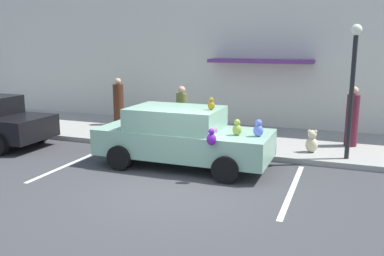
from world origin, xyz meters
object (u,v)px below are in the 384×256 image
object	(u,v)px
street_lamp_post	(353,77)
pedestrian_near_shopfront	(119,103)
teddy_bear_on_sidewalk	(312,142)
pedestrian_walking_past	(352,119)
plush_covered_car	(182,136)
pedestrian_by_lamp	(182,115)

from	to	relation	value
street_lamp_post	pedestrian_near_shopfront	bearing A→B (deg)	166.84
teddy_bear_on_sidewalk	pedestrian_walking_past	bearing A→B (deg)	49.05
street_lamp_post	pedestrian_walking_past	bearing A→B (deg)	86.88
teddy_bear_on_sidewalk	pedestrian_near_shopfront	xyz separation A→B (m)	(-7.14, 1.56, 0.50)
pedestrian_near_shopfront	pedestrian_walking_past	world-z (taller)	pedestrian_walking_past
teddy_bear_on_sidewalk	pedestrian_near_shopfront	bearing A→B (deg)	167.67
plush_covered_car	street_lamp_post	world-z (taller)	street_lamp_post
pedestrian_walking_past	plush_covered_car	bearing A→B (deg)	-142.14
pedestrian_walking_past	pedestrian_by_lamp	world-z (taller)	pedestrian_walking_past
pedestrian_near_shopfront	pedestrian_by_lamp	world-z (taller)	pedestrian_near_shopfront
teddy_bear_on_sidewalk	street_lamp_post	distance (m)	2.12
plush_covered_car	pedestrian_near_shopfront	size ratio (longest dim) A/B	2.59
pedestrian_near_shopfront	pedestrian_by_lamp	xyz separation A→B (m)	(3.11, -1.36, -0.01)
plush_covered_car	street_lamp_post	size ratio (longest dim) A/B	1.29
teddy_bear_on_sidewalk	pedestrian_near_shopfront	size ratio (longest dim) A/B	0.37
plush_covered_car	pedestrian_walking_past	xyz separation A→B (m)	(4.13, 3.21, 0.18)
pedestrian_walking_past	pedestrian_near_shopfront	bearing A→B (deg)	177.29
teddy_bear_on_sidewalk	street_lamp_post	size ratio (longest dim) A/B	0.19
teddy_bear_on_sidewalk	street_lamp_post	xyz separation A→B (m)	(0.94, -0.33, 1.87)
pedestrian_near_shopfront	plush_covered_car	bearing A→B (deg)	-41.75
plush_covered_car	pedestrian_by_lamp	distance (m)	2.43
pedestrian_near_shopfront	pedestrian_walking_past	bearing A→B (deg)	-2.71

